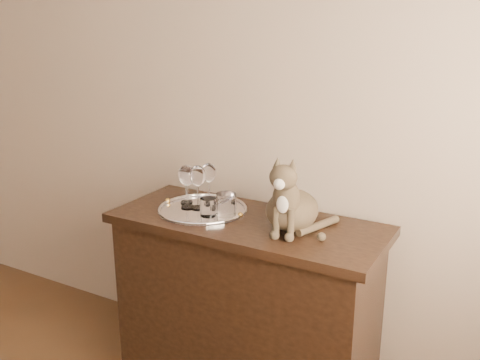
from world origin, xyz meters
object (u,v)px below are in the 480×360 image
object	(u,v)px
wine_glass_c	(187,187)
cat	(293,191)
wine_glass_b	(209,183)
wine_glass_d	(198,187)
sideboard	(246,307)
tray	(203,210)
tumbler_c	(226,204)
tumbler_a	(208,207)
wine_glass_a	(186,184)

from	to	relation	value
wine_glass_c	cat	xyz separation A→B (m)	(0.51, 0.02, 0.06)
wine_glass_b	wine_glass_d	bearing A→B (deg)	-90.00
sideboard	wine_glass_c	size ratio (longest dim) A/B	6.02
sideboard	wine_glass_b	size ratio (longest dim) A/B	6.32
tray	wine_glass_c	distance (m)	0.13
wine_glass_d	cat	xyz separation A→B (m)	(0.46, -0.00, 0.06)
tumbler_c	tray	bearing A→B (deg)	176.12
tumbler_c	sideboard	bearing A→B (deg)	7.32
tray	wine_glass_c	world-z (taller)	wine_glass_c
wine_glass_c	sideboard	bearing A→B (deg)	2.21
sideboard	wine_glass_b	bearing A→B (deg)	159.10
tray	wine_glass_b	bearing A→B (deg)	106.21
tray	tumbler_c	bearing A→B (deg)	-3.88
wine_glass_d	tumbler_c	distance (m)	0.17
sideboard	tumbler_a	bearing A→B (deg)	-160.19
wine_glass_a	wine_glass_d	distance (m)	0.10
sideboard	wine_glass_c	bearing A→B (deg)	-177.79
cat	tumbler_a	bearing A→B (deg)	-176.63
tumbler_a	wine_glass_d	bearing A→B (deg)	146.17
sideboard	wine_glass_b	world-z (taller)	wine_glass_b
tumbler_c	cat	size ratio (longest dim) A/B	0.30
wine_glass_c	cat	distance (m)	0.51
wine_glass_a	wine_glass_c	xyz separation A→B (m)	(0.04, -0.05, 0.01)
wine_glass_d	tumbler_c	world-z (taller)	wine_glass_d
wine_glass_a	wine_glass_c	world-z (taller)	wine_glass_c
tray	wine_glass_d	world-z (taller)	wine_glass_d
wine_glass_c	tumbler_a	bearing A→B (deg)	-18.21
cat	wine_glass_b	bearing A→B (deg)	162.66
wine_glass_b	cat	xyz separation A→B (m)	(0.46, -0.09, 0.06)
sideboard	wine_glass_c	xyz separation A→B (m)	(-0.30, -0.01, 0.53)
wine_glass_b	cat	bearing A→B (deg)	-11.30
wine_glass_c	wine_glass_d	distance (m)	0.05
wine_glass_a	wine_glass_b	world-z (taller)	wine_glass_b
sideboard	tumbler_c	xyz separation A→B (m)	(-0.10, -0.01, 0.48)
wine_glass_b	tumbler_a	world-z (taller)	wine_glass_b
wine_glass_d	tumbler_c	xyz separation A→B (m)	(0.16, -0.02, -0.05)
cat	tumbler_c	bearing A→B (deg)	176.98
wine_glass_a	tumbler_c	world-z (taller)	wine_glass_a
wine_glass_c	tumbler_c	distance (m)	0.21
tumbler_c	cat	world-z (taller)	cat
wine_glass_a	wine_glass_c	size ratio (longest dim) A/B	0.91
wine_glass_d	tumbler_c	size ratio (longest dim) A/B	2.03
wine_glass_a	wine_glass_d	world-z (taller)	wine_glass_d
tumbler_a	tumbler_c	distance (m)	0.08
wine_glass_b	cat	world-z (taller)	cat
wine_glass_c	wine_glass_d	bearing A→B (deg)	19.38
wine_glass_d	tumbler_a	bearing A→B (deg)	-33.83
tumbler_a	wine_glass_b	bearing A→B (deg)	121.13
sideboard	wine_glass_a	distance (m)	0.63
sideboard	wine_glass_a	bearing A→B (deg)	173.18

